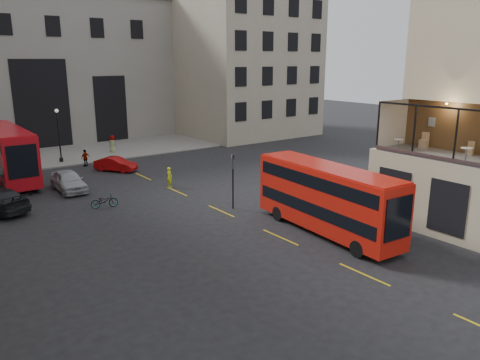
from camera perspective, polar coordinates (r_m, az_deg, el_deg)
ground at (r=25.06m, az=17.75°, el=-9.71°), size 140.00×140.00×0.00m
host_frontage at (r=29.63m, az=25.45°, el=-2.06°), size 3.00×11.00×4.50m
cafe_floor at (r=29.11m, az=25.94°, el=2.28°), size 3.00×10.00×0.10m
gateway at (r=62.41m, az=-24.57°, el=12.72°), size 35.00×10.60×18.00m
building_right at (r=65.67m, az=-0.46°, el=14.90°), size 16.60×18.60×20.00m
pavement_far at (r=53.40m, az=-22.14°, el=2.75°), size 40.00×12.00×0.12m
traffic_light_near at (r=31.62m, az=-0.87°, el=0.69°), size 0.16×0.20×3.80m
street_lamp_b at (r=49.20m, az=-21.16°, el=4.68°), size 0.36×0.36×5.33m
bus_near at (r=27.64m, az=10.54°, el=-1.93°), size 3.06×10.29×4.05m
bus_far at (r=43.45m, az=-26.54°, el=3.13°), size 2.72×11.37×4.53m
car_a at (r=38.70m, az=-20.18°, el=-0.10°), size 2.01×4.78×1.61m
car_b at (r=44.31m, az=-14.92°, el=1.87°), size 3.37×3.99×1.29m
bicycle at (r=33.67m, az=-16.20°, el=-2.48°), size 1.91×1.04×0.95m
cyclist at (r=37.89m, az=-8.59°, el=0.36°), size 0.40×0.60×1.63m
pedestrian_c at (r=47.09m, az=-18.32°, el=2.57°), size 1.03×0.67×1.63m
pedestrian_d at (r=52.88m, az=-15.28°, el=4.22°), size 1.10×1.13×1.96m
cafe_table_mid at (r=28.07m, az=25.86°, el=3.04°), size 0.61×0.61×0.76m
cafe_table_far at (r=30.22m, az=18.77°, el=4.34°), size 0.54×0.54×0.67m
cafe_chair_c at (r=30.30m, az=26.22°, el=3.23°), size 0.45×0.45×0.77m
cafe_chair_d at (r=31.52m, az=21.48°, el=4.21°), size 0.55×0.55×0.96m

